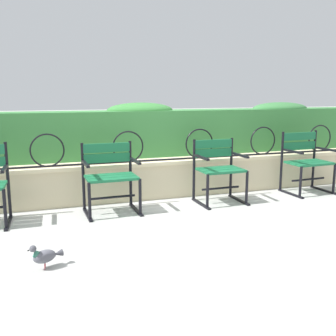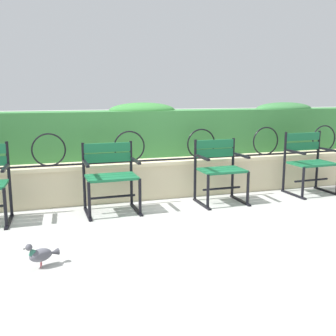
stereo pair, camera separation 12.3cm
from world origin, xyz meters
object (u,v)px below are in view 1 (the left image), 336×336
park_chair_rightmost (306,160)px  pigeon_far_side (45,256)px  park_chair_centre_right (218,168)px  park_chair_centre_left (110,175)px

park_chair_rightmost → pigeon_far_side: (-3.68, -1.48, -0.36)m
park_chair_centre_right → pigeon_far_side: size_ratio=2.90×
pigeon_far_side → park_chair_rightmost: bearing=21.9°
park_chair_rightmost → pigeon_far_side: 3.99m
park_chair_centre_left → park_chair_centre_right: size_ratio=1.01×
park_chair_centre_left → park_chair_centre_right: (1.43, -0.00, -0.01)m
park_chair_centre_left → pigeon_far_side: size_ratio=2.94×
park_chair_centre_left → pigeon_far_side: 1.67m
park_chair_centre_left → park_chair_rightmost: bearing=1.4°
park_chair_centre_right → park_chair_rightmost: size_ratio=0.94×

